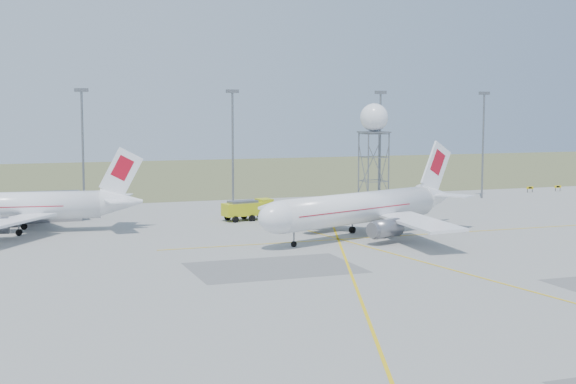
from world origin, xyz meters
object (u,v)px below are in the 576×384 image
object	(u,v)px
airliner_far	(11,207)
radar_tower	(374,148)
airliner_main	(361,209)
fire_truck	(249,210)

from	to	relation	value
airliner_far	radar_tower	xyz separation A→B (m)	(62.00, 12.77, 6.58)
airliner_main	airliner_far	distance (m)	48.48
airliner_main	airliner_far	size ratio (longest dim) A/B	1.02
radar_tower	fire_truck	world-z (taller)	radar_tower
airliner_far	airliner_main	bearing A→B (deg)	164.67
airliner_far	radar_tower	world-z (taller)	radar_tower
airliner_far	radar_tower	bearing A→B (deg)	-159.73
airliner_main	radar_tower	size ratio (longest dim) A/B	1.96
radar_tower	fire_truck	xyz separation A→B (m)	(-26.99, -11.68, -8.68)
airliner_main	fire_truck	world-z (taller)	airliner_main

